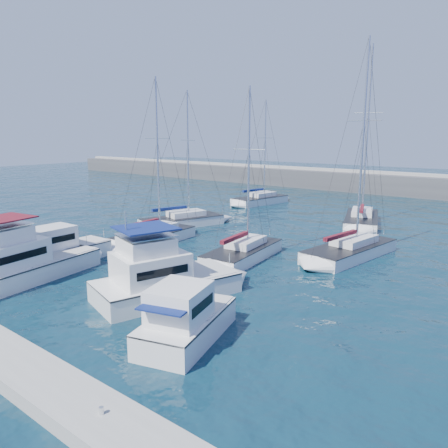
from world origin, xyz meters
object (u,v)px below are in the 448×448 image
Objects in this scene: motor_yacht_port_outer at (58,251)px; sailboat_back_a at (260,200)px; sailboat_mid_a at (182,221)px; sailboat_mid_c at (243,253)px; motor_yacht_stbd_outer at (185,322)px; motor_yacht_stbd_inner at (161,279)px; sailboat_back_b at (361,219)px; motor_yacht_port_inner at (17,265)px; sailboat_mid_d at (350,250)px; sailboat_mid_b at (154,237)px.

motor_yacht_port_outer is 0.50× the size of sailboat_back_a.
sailboat_mid_a is 1.06× the size of sailboat_mid_c.
motor_yacht_stbd_outer is 0.48× the size of sailboat_mid_c.
sailboat_mid_a is (-17.78, 18.34, -0.43)m from motor_yacht_stbd_outer.
motor_yacht_stbd_inner is 9.44m from sailboat_mid_c.
sailboat_mid_a reaches higher than sailboat_mid_c.
motor_yacht_stbd_outer is at bearing -102.67° from sailboat_back_b.
sailboat_mid_c reaches higher than motor_yacht_stbd_inner.
motor_yacht_stbd_outer is 0.44× the size of sailboat_back_a.
motor_yacht_stbd_outer is 30.80m from sailboat_back_b.
motor_yacht_port_outer is 4.20m from motor_yacht_port_inner.
sailboat_mid_a is 0.75× the size of sailboat_back_b.
sailboat_mid_d reaches higher than sailboat_mid_a.
sailboat_mid_d is (18.15, -0.31, 0.02)m from sailboat_mid_a.
motor_yacht_stbd_outer is (15.71, -3.16, 0.00)m from motor_yacht_port_outer.
motor_yacht_stbd_outer is 0.43× the size of sailboat_mid_b.
sailboat_mid_d reaches higher than sailboat_mid_b.
motor_yacht_stbd_outer is at bearing -12.96° from motor_yacht_port_outer.
motor_yacht_stbd_inner is 13.39m from sailboat_mid_b.
motor_yacht_port_outer is at bearing -163.60° from motor_yacht_stbd_inner.
motor_yacht_port_outer is 10.93m from motor_yacht_stbd_inner.
sailboat_mid_b is at bearing -149.80° from sailboat_mid_d.
sailboat_mid_d is 26.50m from sailboat_back_a.
motor_yacht_stbd_inner is at bearing -100.96° from sailboat_mid_d.
sailboat_mid_b is 21.88m from sailboat_back_b.
sailboat_mid_b is 1.10× the size of sailboat_mid_c.
motor_yacht_stbd_outer is (14.03, 0.69, -0.19)m from motor_yacht_port_inner.
sailboat_mid_c is 8.29m from sailboat_mid_d.
sailboat_mid_d is at bearing 72.37° from motor_yacht_stbd_outer.
motor_yacht_stbd_outer is 18.04m from sailboat_mid_d.
sailboat_back_a is at bearing 143.66° from sailboat_back_b.
sailboat_back_b is at bearing 75.96° from sailboat_mid_c.
sailboat_back_b reaches higher than sailboat_mid_b.
sailboat_back_a is (-5.60, 36.12, -0.62)m from motor_yacht_port_inner.
sailboat_mid_d is at bearing -91.76° from sailboat_back_b.
sailboat_mid_d is (16.07, 14.88, -0.41)m from motor_yacht_port_outer.
sailboat_mid_c is at bearing -8.71° from sailboat_mid_a.
sailboat_back_a is (-3.92, 32.27, -0.43)m from motor_yacht_port_outer.
sailboat_mid_c is at bearing 112.81° from motor_yacht_stbd_inner.
motor_yacht_stbd_inner is 0.48× the size of sailboat_back_b.
sailboat_back_a is (-19.99, 17.40, -0.02)m from sailboat_mid_d.
motor_yacht_port_inner is at bearing -141.02° from motor_yacht_stbd_inner.
motor_yacht_port_outer is 0.51× the size of sailboat_mid_a.
sailboat_back_b is at bearing 54.97° from sailboat_mid_b.
motor_yacht_stbd_outer is 0.45× the size of sailboat_mid_a.
sailboat_mid_d is at bearing -30.76° from sailboat_back_a.
motor_yacht_port_inner is 0.79× the size of sailboat_mid_c.
sailboat_back_b reaches higher than motor_yacht_stbd_inner.
motor_yacht_stbd_inner is 27.57m from sailboat_back_b.
motor_yacht_port_outer is at bearing -99.57° from sailboat_mid_b.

